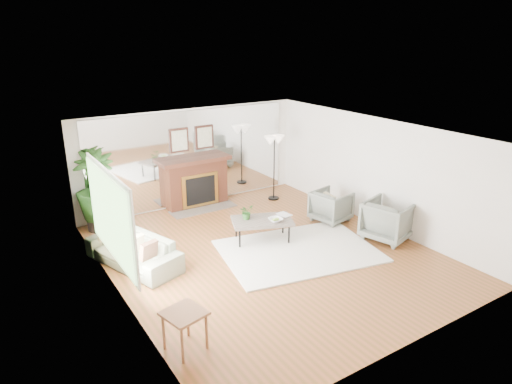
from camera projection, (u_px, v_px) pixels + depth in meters
ground at (267, 253)px, 9.34m from camera, size 7.00×7.00×0.00m
wall_left at (116, 230)px, 7.40m from camera, size 0.02×7.00×2.50m
wall_right at (376, 172)px, 10.45m from camera, size 0.02×7.00×2.50m
wall_back at (192, 157)px, 11.70m from camera, size 6.00×0.02×2.50m
mirror_panel at (192, 158)px, 11.68m from camera, size 5.40×0.04×2.40m
window_panel at (110, 216)px, 7.70m from camera, size 0.04×2.40×1.50m
fireplace at (197, 182)px, 11.71m from camera, size 1.85×0.83×2.05m
area_rug at (298, 251)px, 9.41m from camera, size 3.46×2.76×0.03m
coffee_table at (262, 221)px, 9.73m from camera, size 1.45×1.16×0.51m
sofa at (133, 251)px, 8.78m from camera, size 1.42×2.21×0.60m
armchair_back at (331, 206)px, 10.85m from camera, size 0.95×0.93×0.74m
armchair_front at (388, 220)px, 9.88m from camera, size 1.17×1.15×0.87m
side_table at (184, 318)px, 6.35m from camera, size 0.64×0.64×0.61m
potted_ficus at (96, 189)px, 10.17m from camera, size 1.10×1.10×1.84m
floor_lamp at (274, 145)px, 11.91m from camera, size 0.57×0.32×1.75m
tabletop_plant at (246, 212)px, 9.70m from camera, size 0.34×0.32×0.32m
fruit_bowl at (276, 220)px, 9.61m from camera, size 0.29×0.29×0.07m
book at (280, 216)px, 9.88m from camera, size 0.27×0.34×0.02m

